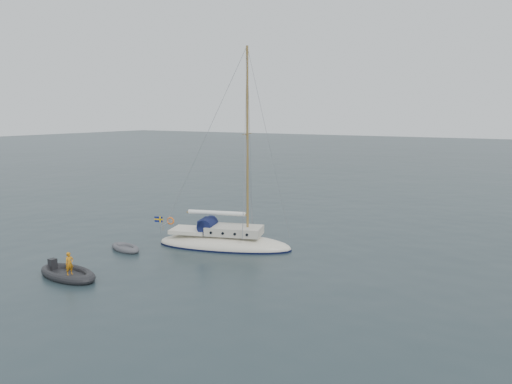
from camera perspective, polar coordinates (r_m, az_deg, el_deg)
The scene contains 4 objects.
ground at distance 29.18m, azimuth -1.21°, elevation -7.59°, with size 300.00×300.00×0.00m, color black.
sailboat at distance 31.32m, azimuth -3.65°, elevation -4.60°, with size 8.98×2.69×12.79m.
dinghy at distance 31.78m, azimuth -14.71°, elevation -6.20°, with size 2.49×1.13×0.36m.
rib at distance 27.64m, azimuth -20.74°, elevation -8.67°, with size 3.92×1.78×1.39m.
Camera 1 is at (14.81, -23.70, 8.40)m, focal length 35.00 mm.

